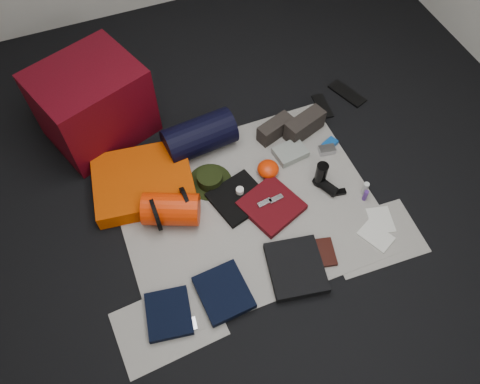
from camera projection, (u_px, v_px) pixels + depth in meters
name	position (u px, v px, depth m)	size (l,w,h in m)	color
floor	(247.00, 207.00, 3.04)	(4.50, 4.50, 0.02)	black
newspaper_mat	(247.00, 206.00, 3.03)	(1.60, 1.30, 0.01)	#AFABA2
newspaper_sheet_front_left	(169.00, 324.00, 2.62)	(0.58, 0.40, 0.00)	#AFABA2
newspaper_sheet_front_right	(374.00, 237.00, 2.91)	(0.58, 0.40, 0.00)	#AFABA2
red_cabinet	(93.00, 104.00, 3.15)	(0.66, 0.55, 0.55)	#50050F
sleeping_pad	(143.00, 182.00, 3.06)	(0.63, 0.52, 0.11)	#CD4102
stuff_sack	(171.00, 209.00, 2.90)	(0.20, 0.20, 0.35)	red
sack_strap_left	(155.00, 214.00, 2.87)	(0.22, 0.22, 0.03)	black
sack_strap_right	(186.00, 204.00, 2.91)	(0.22, 0.22, 0.03)	black
navy_duffel	(199.00, 136.00, 3.18)	(0.25, 0.25, 0.48)	black
boonie_brim	(210.00, 182.00, 3.13)	(0.30, 0.30, 0.01)	black
boonie_crown	(210.00, 178.00, 3.09)	(0.17, 0.17, 0.07)	black
hiking_boot_left	(275.00, 129.00, 3.30)	(0.26, 0.10, 0.13)	#2B2622
hiking_boot_right	(305.00, 125.00, 3.30)	(0.31, 0.11, 0.15)	#2B2622
flip_flop_left	(322.00, 106.00, 3.50)	(0.09, 0.24, 0.01)	black
flip_flop_right	(347.00, 93.00, 3.57)	(0.11, 0.30, 0.02)	black
trousers_navy_a	(169.00, 314.00, 2.62)	(0.24, 0.28, 0.04)	black
trousers_navy_b	(224.00, 292.00, 2.69)	(0.27, 0.31, 0.05)	black
trousers_charcoal	(296.00, 268.00, 2.77)	(0.32, 0.36, 0.06)	black
black_tshirt	(239.00, 198.00, 3.04)	(0.33, 0.31, 0.03)	black
red_shirt	(271.00, 206.00, 3.01)	(0.33, 0.33, 0.04)	#4E080E
orange_stuff_sack	(268.00, 169.00, 3.13)	(0.15, 0.15, 0.10)	red
first_aid_pouch	(290.00, 152.00, 3.23)	(0.21, 0.16, 0.05)	gray
water_bottle	(321.00, 175.00, 3.05)	(0.08, 0.08, 0.19)	black
speaker	(326.00, 186.00, 3.08)	(0.07, 0.07, 0.17)	black
compact_camera	(327.00, 150.00, 3.25)	(0.11, 0.07, 0.04)	#A9A9AE
cyan_case	(330.00, 144.00, 3.29)	(0.11, 0.07, 0.03)	#104B9E
toiletry_purple	(365.00, 195.00, 3.02)	(0.03, 0.03, 0.09)	#4A267A
toiletry_clear	(365.00, 189.00, 3.04)	(0.04, 0.04, 0.11)	beige
paperback_book	(324.00, 252.00, 2.84)	(0.12, 0.18, 0.03)	black
map_booklet	(376.00, 236.00, 2.91)	(0.14, 0.20, 0.01)	silver
map_printout	(381.00, 220.00, 2.97)	(0.15, 0.19, 0.01)	silver
sunglasses	(338.00, 192.00, 3.07)	(0.10, 0.04, 0.02)	black
key_cluster	(190.00, 325.00, 2.61)	(0.07, 0.07, 0.01)	#A9A9AE
tape_roll	(240.00, 191.00, 3.03)	(0.05, 0.05, 0.04)	silver
energy_bar_a	(265.00, 203.00, 2.98)	(0.10, 0.04, 0.01)	#A9A9AE
energy_bar_b	(276.00, 199.00, 3.00)	(0.10, 0.04, 0.01)	#A9A9AE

